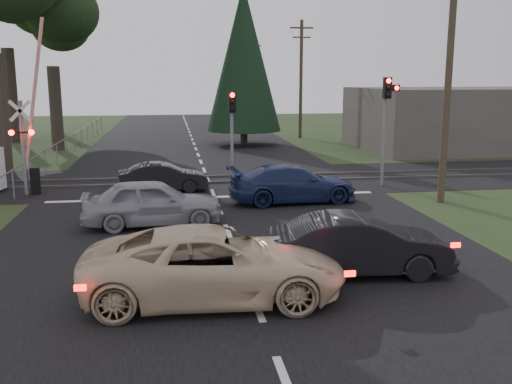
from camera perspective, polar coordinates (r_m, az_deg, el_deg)
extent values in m
plane|color=#233719|center=(14.89, -1.67, -6.98)|extent=(120.00, 120.00, 0.00)
cube|color=black|center=(24.54, -4.50, 0.35)|extent=(14.00, 100.00, 0.01)
cube|color=black|center=(26.50, -4.82, 1.17)|extent=(120.00, 8.00, 0.01)
cube|color=silver|center=(22.78, -4.17, -0.49)|extent=(13.00, 0.35, 0.00)
cube|color=#59544C|center=(25.71, -4.70, 0.95)|extent=(120.00, 0.12, 0.10)
cube|color=#59544C|center=(27.28, -4.93, 1.55)|extent=(120.00, 0.12, 0.10)
cylinder|color=slate|center=(24.69, -22.22, 4.05)|extent=(0.18, 0.18, 3.80)
cube|color=white|center=(24.47, -22.54, 7.51)|extent=(0.88, 0.03, 0.88)
cube|color=white|center=(24.47, -22.54, 7.51)|extent=(0.88, 0.03, 0.88)
cube|color=black|center=(24.55, -22.37, 5.53)|extent=(0.90, 0.06, 0.06)
sphere|color=#FF0C07|center=(24.57, -23.28, 5.47)|extent=(0.22, 0.22, 0.22)
sphere|color=#FF0C07|center=(24.39, -21.54, 5.56)|extent=(0.22, 0.22, 0.22)
cube|color=black|center=(24.80, -21.20, 1.00)|extent=(0.35, 0.25, 1.10)
cube|color=red|center=(24.42, -21.32, 9.00)|extent=(1.16, 0.10, 5.93)
cylinder|color=slate|center=(25.51, 12.61, 4.83)|extent=(0.14, 0.14, 3.80)
cube|color=black|center=(25.19, 12.99, 10.10)|extent=(0.32, 0.24, 0.90)
sphere|color=#FF0C07|center=(25.06, 13.14, 10.78)|extent=(0.20, 0.20, 0.20)
sphere|color=black|center=(25.07, 13.10, 10.09)|extent=(0.18, 0.18, 0.18)
sphere|color=black|center=(25.08, 13.07, 9.41)|extent=(0.18, 0.18, 0.18)
cube|color=black|center=(25.33, 13.81, 10.07)|extent=(0.28, 0.22, 0.28)
sphere|color=#FF0C07|center=(25.22, 13.91, 10.06)|extent=(0.18, 0.18, 0.18)
cylinder|color=slate|center=(25.17, -2.41, 4.33)|extent=(0.14, 0.14, 3.20)
cube|color=black|center=(24.82, -2.41, 8.98)|extent=(0.32, 0.24, 0.90)
sphere|color=#FF0C07|center=(24.68, -2.38, 9.66)|extent=(0.20, 0.20, 0.20)
sphere|color=black|center=(24.69, -2.38, 8.96)|extent=(0.18, 0.18, 0.18)
sphere|color=black|center=(24.70, -2.37, 8.27)|extent=(0.18, 0.18, 0.18)
cylinder|color=#4C3D2D|center=(22.47, 18.67, 10.32)|extent=(0.26, 0.26, 9.00)
cylinder|color=#4C3D2D|center=(45.19, 4.51, 11.12)|extent=(0.26, 0.26, 9.00)
cube|color=#4C3D2D|center=(45.35, 4.59, 16.05)|extent=(1.80, 0.12, 0.12)
cube|color=#4C3D2D|center=(45.29, 4.58, 15.17)|extent=(1.40, 0.10, 0.10)
cylinder|color=#4C3D2D|center=(69.78, -0.21, 11.24)|extent=(0.26, 0.26, 9.00)
cube|color=#4C3D2D|center=(69.88, -0.21, 14.44)|extent=(1.80, 0.12, 0.12)
cube|color=#4C3D2D|center=(69.84, -0.21, 13.86)|extent=(1.40, 0.10, 0.10)
cylinder|color=#473D33|center=(31.21, -24.23, 7.16)|extent=(0.83, 0.83, 5.85)
cylinder|color=#473D33|center=(39.76, -19.38, 7.89)|extent=(0.80, 0.80, 5.40)
cylinder|color=#473D33|center=(45.48, -23.29, 8.82)|extent=(0.89, 0.89, 6.75)
cylinder|color=#473D33|center=(50.93, -19.35, 8.52)|extent=(0.80, 0.80, 5.40)
ellipsoid|color=black|center=(51.13, -19.88, 16.25)|extent=(6.00, 6.00, 7.20)
cylinder|color=#473D33|center=(40.53, -1.22, 6.16)|extent=(0.50, 0.50, 2.00)
cone|color=black|center=(40.39, -1.25, 13.25)|extent=(5.20, 5.20, 10.00)
cube|color=#59514C|center=(41.15, 20.16, 6.95)|extent=(14.00, 10.00, 4.00)
imported|color=beige|center=(12.29, -4.18, -7.24)|extent=(5.69, 2.84, 1.55)
imported|color=black|center=(13.98, 10.24, -5.29)|extent=(4.48, 1.81, 1.45)
imported|color=gray|center=(18.56, -10.31, -1.04)|extent=(4.53, 2.04, 1.51)
imported|color=#19264D|center=(21.77, 3.68, 0.83)|extent=(5.02, 2.35, 1.42)
imported|color=black|center=(24.00, -9.26, 1.44)|extent=(3.72, 1.43, 1.21)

